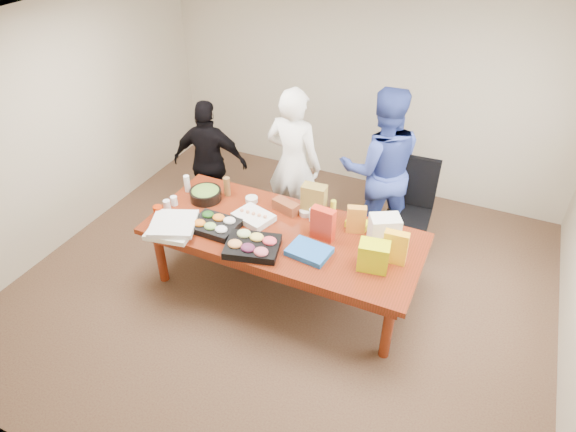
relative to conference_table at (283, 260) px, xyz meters
The scene contains 36 objects.
floor 0.39m from the conference_table, ahead, with size 5.50×5.00×0.02m, color #47301E.
ceiling 2.33m from the conference_table, ahead, with size 5.50×5.00×0.02m, color white.
wall_back 2.68m from the conference_table, 90.00° to the left, with size 5.50×0.04×2.70m, color beige.
wall_front 2.68m from the conference_table, 90.00° to the right, with size 5.50×0.04×2.70m, color beige.
wall_left 2.92m from the conference_table, behind, with size 0.04×5.00×2.70m, color beige.
conference_table is the anchor object (origin of this frame).
office_chair 1.53m from the conference_table, 47.37° to the left, with size 0.56×0.56×1.11m, color black.
person_center 1.19m from the conference_table, 108.62° to the left, with size 0.68×0.45×1.86m, color white.
person_right 1.52m from the conference_table, 63.72° to the left, with size 0.94×0.73×1.93m, color #2C3E8E.
person_left 1.68m from the conference_table, 148.47° to the left, with size 0.92×0.38×1.57m, color black.
veggie_tray 0.81m from the conference_table, 159.61° to the right, with size 0.46×0.36×0.07m, color black.
fruit_tray 0.58m from the conference_table, 110.53° to the right, with size 0.51×0.40×0.08m, color black.
sheet_cake 0.55m from the conference_table, behind, with size 0.39×0.29×0.07m, color white.
salad_bowl 1.13m from the conference_table, behind, with size 0.35×0.35×0.11m, color black.
chip_bag_blue 0.59m from the conference_table, 30.03° to the right, with size 0.39×0.29×0.06m, color blue.
chip_bag_red 0.68m from the conference_table, ahead, with size 0.24×0.10×0.34m, color red.
chip_bag_yellow 1.25m from the conference_table, ahead, with size 0.22×0.09×0.33m, color #F8AB19.
chip_bag_orange 0.89m from the conference_table, 25.01° to the left, with size 0.19×0.08×0.29m, color orange.
mayo_jar 0.58m from the conference_table, 55.64° to the left, with size 0.09×0.09×0.14m, color white.
mustard_bottle 0.76m from the conference_table, 55.05° to the left, with size 0.06×0.06×0.17m, color yellow.
dressing_bottle 1.04m from the conference_table, 157.67° to the left, with size 0.07×0.07×0.22m, color brown.
ranch_bottle 1.40m from the conference_table, 169.78° to the left, with size 0.07×0.07×0.20m, color white.
banana_bunch 0.86m from the conference_table, 30.81° to the left, with size 0.22×0.13×0.07m, color #DDE508.
bread_loaf 0.57m from the conference_table, 110.77° to the left, with size 0.29×0.13×0.12m, color brown.
kraft_bag 0.71m from the conference_table, 71.19° to the left, with size 0.25×0.15×0.33m, color olive.
red_cup 1.41m from the conference_table, 166.63° to the right, with size 0.09×0.09×0.13m, color #A62401.
clear_cup_a 1.38m from the conference_table, behind, with size 0.08×0.08×0.10m, color silver.
clear_cup_b 1.35m from the conference_table, behind, with size 0.07×0.07×0.10m, color white.
pizza_box_lower 1.19m from the conference_table, 156.05° to the right, with size 0.44×0.44×0.05m, color white.
pizza_box_upper 1.19m from the conference_table, 156.64° to the right, with size 0.44×0.44×0.05m, color white.
plate_a 1.10m from the conference_table, 18.20° to the left, with size 0.28×0.28×0.02m, color white.
plate_b 1.04m from the conference_table, 21.25° to the left, with size 0.23×0.23×0.01m, color white.
dip_bowl_a 0.55m from the conference_table, 76.24° to the left, with size 0.14×0.14×0.06m, color beige.
dip_bowl_b 0.76m from the conference_table, 147.52° to the left, with size 0.13×0.13×0.05m, color silver.
grocery_bag_white 1.12m from the conference_table, 14.17° to the left, with size 0.28×0.20×0.30m, color white.
grocery_bag_yellow 1.11m from the conference_table, ahead, with size 0.27×0.19×0.27m, color #D3E107.
Camera 1 is at (1.72, -3.64, 3.82)m, focal length 31.31 mm.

